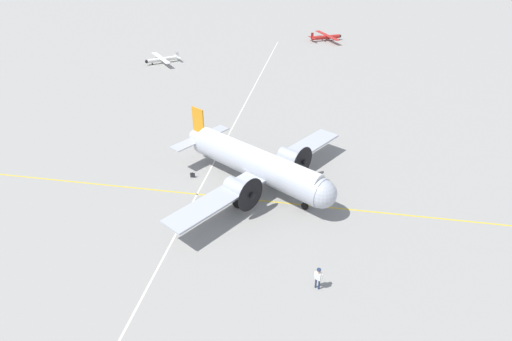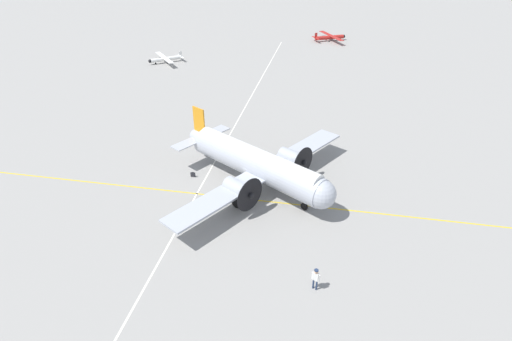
{
  "view_description": "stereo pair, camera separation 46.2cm",
  "coord_description": "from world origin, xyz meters",
  "px_view_note": "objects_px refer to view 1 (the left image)",
  "views": [
    {
      "loc": [
        5.7,
        -32.79,
        21.77
      ],
      "look_at": [
        0.0,
        0.0,
        1.76
      ],
      "focal_mm": 28.0,
      "sensor_mm": 36.0,
      "label": 1
    },
    {
      "loc": [
        6.15,
        -32.71,
        21.77
      ],
      "look_at": [
        0.0,
        0.0,
        1.76
      ],
      "focal_mm": 28.0,
      "sensor_mm": 36.0,
      "label": 2
    }
  ],
  "objects_px": {
    "airliner_main": "(260,165)",
    "light_aircraft_distant": "(327,37)",
    "crew_foreground": "(318,276)",
    "light_aircraft_taxiing": "(162,59)",
    "suitcase_near_door": "(193,175)"
  },
  "relations": [
    {
      "from": "light_aircraft_distant",
      "to": "suitcase_near_door",
      "type": "bearing_deg",
      "value": -129.36
    },
    {
      "from": "crew_foreground",
      "to": "light_aircraft_distant",
      "type": "relative_size",
      "value": 0.19
    },
    {
      "from": "suitcase_near_door",
      "to": "light_aircraft_taxiing",
      "type": "height_order",
      "value": "light_aircraft_taxiing"
    },
    {
      "from": "light_aircraft_distant",
      "to": "light_aircraft_taxiing",
      "type": "relative_size",
      "value": 1.29
    },
    {
      "from": "crew_foreground",
      "to": "suitcase_near_door",
      "type": "relative_size",
      "value": 3.32
    },
    {
      "from": "airliner_main",
      "to": "light_aircraft_distant",
      "type": "bearing_deg",
      "value": 117.02
    },
    {
      "from": "crew_foreground",
      "to": "light_aircraft_taxiing",
      "type": "height_order",
      "value": "crew_foreground"
    },
    {
      "from": "airliner_main",
      "to": "light_aircraft_distant",
      "type": "distance_m",
      "value": 63.75
    },
    {
      "from": "suitcase_near_door",
      "to": "light_aircraft_distant",
      "type": "relative_size",
      "value": 0.06
    },
    {
      "from": "crew_foreground",
      "to": "light_aircraft_taxiing",
      "type": "bearing_deg",
      "value": 146.02
    },
    {
      "from": "airliner_main",
      "to": "suitcase_near_door",
      "type": "height_order",
      "value": "airliner_main"
    },
    {
      "from": "light_aircraft_distant",
      "to": "airliner_main",
      "type": "bearing_deg",
      "value": -122.98
    },
    {
      "from": "crew_foreground",
      "to": "suitcase_near_door",
      "type": "xyz_separation_m",
      "value": [
        -13.25,
        12.81,
        -0.89
      ]
    },
    {
      "from": "airliner_main",
      "to": "crew_foreground",
      "type": "relative_size",
      "value": 11.24
    },
    {
      "from": "suitcase_near_door",
      "to": "light_aircraft_taxiing",
      "type": "bearing_deg",
      "value": 115.39
    }
  ]
}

